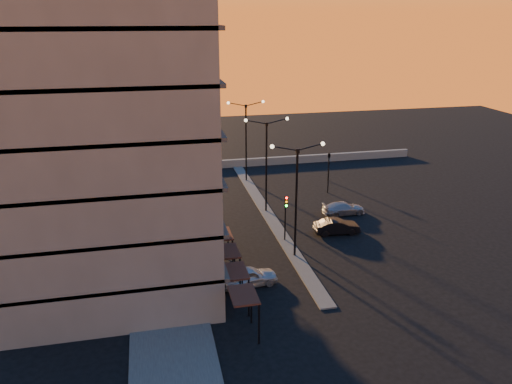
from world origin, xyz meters
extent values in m
plane|color=black|center=(0.00, 0.00, 0.00)|extent=(120.00, 120.00, 0.00)
cube|color=#4A4A48|center=(-10.50, 4.00, 0.06)|extent=(5.00, 40.00, 0.12)
cube|color=#4A4A48|center=(0.00, 10.00, 0.06)|extent=(1.20, 36.00, 0.12)
cube|color=slate|center=(2.00, 26.00, 0.50)|extent=(44.00, 0.50, 1.00)
cylinder|color=slate|center=(-14.00, 2.00, 12.50)|extent=(14.00, 14.00, 25.00)
cube|color=slate|center=(-14.00, -3.00, 12.50)|extent=(14.00, 10.00, 25.00)
cylinder|color=black|center=(-14.00, 2.00, 1.60)|extent=(14.16, 14.16, 2.40)
cube|color=black|center=(-6.80, -2.00, 3.60)|extent=(0.15, 3.20, 1.20)
cylinder|color=black|center=(0.00, 0.00, 4.50)|extent=(0.18, 0.18, 9.00)
cube|color=black|center=(0.00, 0.00, 8.90)|extent=(0.25, 0.25, 0.35)
sphere|color=#FFE5B2|center=(-2.00, 0.00, 9.35)|extent=(0.32, 0.32, 0.32)
sphere|color=#FFE5B2|center=(2.00, 0.00, 9.35)|extent=(0.32, 0.32, 0.32)
cylinder|color=black|center=(0.00, 10.00, 4.50)|extent=(0.18, 0.18, 9.00)
cube|color=black|center=(0.00, 10.00, 8.90)|extent=(0.25, 0.25, 0.35)
sphere|color=#FFE5B2|center=(-2.00, 10.00, 9.35)|extent=(0.32, 0.32, 0.32)
sphere|color=#FFE5B2|center=(2.00, 10.00, 9.35)|extent=(0.32, 0.32, 0.32)
cylinder|color=black|center=(0.00, 20.00, 4.50)|extent=(0.18, 0.18, 9.00)
cube|color=black|center=(0.00, 20.00, 8.90)|extent=(0.25, 0.25, 0.35)
sphere|color=#FFE5B2|center=(-2.00, 20.00, 9.35)|extent=(0.32, 0.32, 0.32)
sphere|color=#FFE5B2|center=(2.00, 20.00, 9.35)|extent=(0.32, 0.32, 0.32)
cylinder|color=black|center=(0.00, 3.00, 1.60)|extent=(0.12, 0.12, 3.20)
cube|color=black|center=(0.00, 2.82, 3.75)|extent=(0.28, 0.16, 1.00)
sphere|color=#FF0C05|center=(0.00, 2.72, 4.10)|extent=(0.20, 0.20, 0.20)
sphere|color=orange|center=(0.00, 2.72, 3.75)|extent=(0.20, 0.20, 0.20)
sphere|color=#0CFF26|center=(0.00, 2.72, 3.40)|extent=(0.20, 0.20, 0.20)
cylinder|color=black|center=(8.00, 14.00, 1.40)|extent=(0.12, 0.12, 2.80)
imported|color=black|center=(8.00, 14.00, 3.20)|extent=(0.13, 0.16, 0.80)
cylinder|color=black|center=(9.50, 18.00, 1.40)|extent=(0.12, 0.12, 2.80)
imported|color=black|center=(9.50, 18.00, 3.20)|extent=(0.42, 1.99, 0.80)
imported|color=silver|center=(-4.59, -3.73, 0.72)|extent=(4.41, 2.26, 1.44)
imported|color=black|center=(5.00, 3.52, 0.68)|extent=(4.20, 1.69, 1.36)
imported|color=#9E9FA5|center=(7.34, 7.73, 0.62)|extent=(4.34, 1.94, 1.24)
camera|label=1|loc=(-10.99, -35.14, 18.68)|focal=35.00mm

